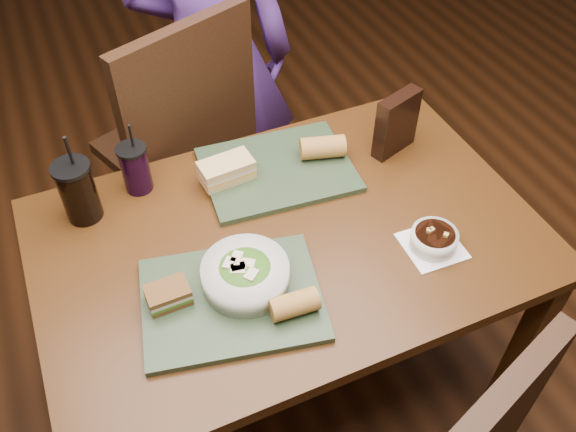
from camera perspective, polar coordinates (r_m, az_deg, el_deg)
The scene contains 15 objects.
ground at distance 2.21m, azimuth -0.00°, elevation -14.87°, with size 6.00×6.00×0.00m, color #381C0B.
dining_table at distance 1.66m, azimuth -0.00°, elevation -3.83°, with size 1.30×0.85×0.75m.
chair_far at distance 2.12m, azimuth -9.36°, elevation 6.86°, with size 0.62×0.63×1.10m.
diner at distance 2.21m, azimuth -7.06°, elevation 14.50°, with size 0.57×0.38×1.57m, color #5E3592.
tray_near at distance 1.46m, azimuth -5.28°, elevation -7.78°, with size 0.42×0.32×0.02m, color #273822.
tray_far at distance 1.76m, azimuth -0.99°, elevation 4.36°, with size 0.42×0.32×0.02m, color #273822.
salad_bowl at distance 1.45m, azimuth -4.02°, elevation -5.41°, with size 0.21×0.21×0.07m.
soup_bowl at distance 1.59m, azimuth 13.48°, elevation -2.15°, with size 0.15×0.15×0.06m.
sandwich_near at distance 1.45m, azimuth -11.15°, elevation -7.27°, with size 0.10×0.07×0.05m.
sandwich_far at distance 1.71m, azimuth -5.78°, elevation 4.30°, with size 0.16×0.09×0.06m.
baguette_near at distance 1.40m, azimuth 0.59°, elevation -8.25°, with size 0.06×0.06×0.11m, color #AD7533.
baguette_far at distance 1.78m, azimuth 3.25°, elevation 6.44°, with size 0.06×0.06×0.13m, color #AD7533.
cup_cola at distance 1.67m, azimuth -19.04°, elevation 2.21°, with size 0.10×0.10×0.27m.
cup_berry at distance 1.72m, azimuth -14.09°, elevation 4.38°, with size 0.08×0.08×0.22m.
chip_bag at distance 1.81m, azimuth 10.11°, elevation 8.52°, with size 0.15×0.04×0.19m, color black.
Camera 1 is at (-0.43, -0.98, 1.93)m, focal length 38.00 mm.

